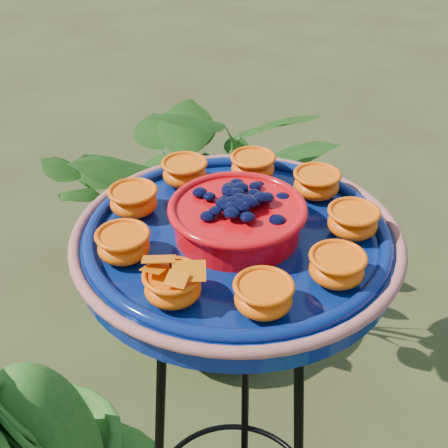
{
  "coord_description": "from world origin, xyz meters",
  "views": [
    {
      "loc": [
        0.28,
        -0.76,
        1.56
      ],
      "look_at": [
        -0.13,
        -0.1,
        1.03
      ],
      "focal_mm": 50.0,
      "sensor_mm": 36.0,
      "label": 1
    }
  ],
  "objects": [
    {
      "name": "tripod_stand",
      "position": [
        -0.11,
        -0.09,
        0.59
      ],
      "size": [
        0.45,
        0.45,
        0.96
      ],
      "rotation": [
        0.0,
        0.0,
        0.38
      ],
      "color": "black",
      "rests_on": "ground"
    },
    {
      "name": "feeder_dish",
      "position": [
        -0.11,
        -0.09,
        1.01
      ],
      "size": [
        0.63,
        0.63,
        0.11
      ],
      "rotation": [
        0.0,
        0.0,
        0.38
      ],
      "color": "#071853",
      "rests_on": "tripod_stand"
    },
    {
      "name": "shrub_back_left",
      "position": [
        -0.69,
        0.64,
        0.47
      ],
      "size": [
        1.11,
        1.07,
        0.94
      ],
      "primitive_type": "imported",
      "rotation": [
        0.0,
        0.0,
        0.53
      ],
      "color": "#205416",
      "rests_on": "ground"
    },
    {
      "name": "shrub_front_left",
      "position": [
        -0.51,
        -0.26,
        0.41
      ],
      "size": [
        0.57,
        0.58,
        0.83
      ],
      "primitive_type": "imported",
      "rotation": [
        0.0,
        0.0,
        5.38
      ],
      "color": "#205416",
      "rests_on": "ground"
    }
  ]
}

